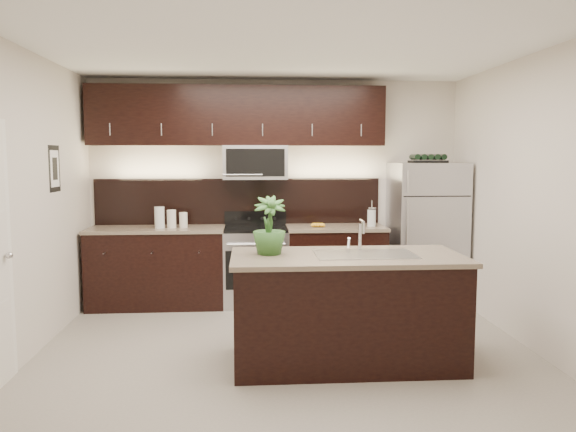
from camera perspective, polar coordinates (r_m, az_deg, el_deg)
The scene contains 12 objects.
ground at distance 5.25m, azimuth -0.19°, elevation -13.61°, with size 4.50×4.50×0.00m, color gray.
room_walls at distance 4.91m, azimuth -1.47°, elevation 5.21°, with size 4.52×4.02×2.71m.
counter_run at distance 6.75m, azimuth -5.02°, elevation -5.06°, with size 3.51×0.65×0.94m.
upper_fixtures at distance 6.79m, azimuth -4.91°, elevation 9.15°, with size 3.49×0.40×1.66m.
island at distance 4.89m, azimuth 5.97°, elevation -9.35°, with size 1.96×0.96×0.94m.
sink_faucet at distance 4.82m, azimuth 7.77°, elevation -3.70°, with size 0.84×0.50×0.28m.
refrigerator at distance 6.96m, azimuth 13.84°, elevation -1.73°, with size 0.82×0.74×1.70m, color #B2B2B7.
wine_rack at distance 6.90m, azimuth 14.02°, elevation 5.65°, with size 0.42×0.26×0.10m.
plant at distance 4.75m, azimuth -1.93°, elevation -0.96°, with size 0.28×0.28×0.49m, color #2D5B24.
canisters at distance 6.69m, azimuth -12.03°, elevation -0.24°, with size 0.38×0.13×0.25m.
french_press at distance 6.78m, azimuth 8.49°, elevation -0.09°, with size 0.10×0.10×0.30m.
bananas at distance 6.64m, azimuth 2.65°, elevation -0.89°, with size 0.17×0.13×0.05m, color gold.
Camera 1 is at (-0.33, -4.94, 1.76)m, focal length 35.00 mm.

